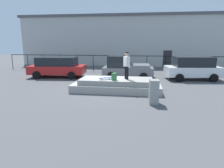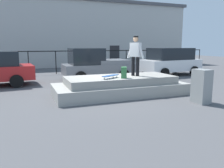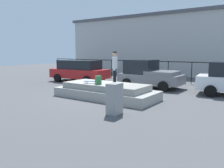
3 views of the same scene
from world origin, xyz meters
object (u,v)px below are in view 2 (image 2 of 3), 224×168
at_px(car_white_hatchback_far, 170,61).
at_px(utility_box, 201,86).
at_px(skateboard, 111,76).
at_px(backpack, 124,73).
at_px(car_grey_pickup_mid, 95,64).
at_px(skateboarder, 136,53).

bearing_deg(car_white_hatchback_far, utility_box, -117.25).
bearing_deg(utility_box, skateboard, 142.26).
bearing_deg(backpack, car_grey_pickup_mid, 24.64).
bearing_deg(car_white_hatchback_far, car_grey_pickup_mid, 179.80).
xyz_separation_m(car_grey_pickup_mid, utility_box, (1.85, -6.80, -0.31)).
xyz_separation_m(skateboard, car_grey_pickup_mid, (0.88, 4.89, 0.04)).
distance_m(car_grey_pickup_mid, utility_box, 7.06).
distance_m(backpack, utility_box, 2.88).
xyz_separation_m(car_white_hatchback_far, utility_box, (-3.49, -6.78, -0.37)).
xyz_separation_m(skateboarder, utility_box, (1.50, -2.23, -1.11)).
relative_size(skateboarder, car_white_hatchback_far, 0.38).
distance_m(skateboard, backpack, 0.54).
bearing_deg(car_grey_pickup_mid, utility_box, -74.78).
bearing_deg(car_grey_pickup_mid, skateboard, -100.17).
bearing_deg(car_white_hatchback_far, backpack, -138.85).
bearing_deg(utility_box, car_grey_pickup_mid, 102.47).
distance_m(skateboarder, utility_box, 2.91).
xyz_separation_m(skateboard, backpack, (0.52, -0.11, 0.12)).
relative_size(car_grey_pickup_mid, utility_box, 3.45).
bearing_deg(car_grey_pickup_mid, backpack, -94.12).
relative_size(skateboard, backpack, 1.87).
bearing_deg(skateboard, utility_box, -34.98).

